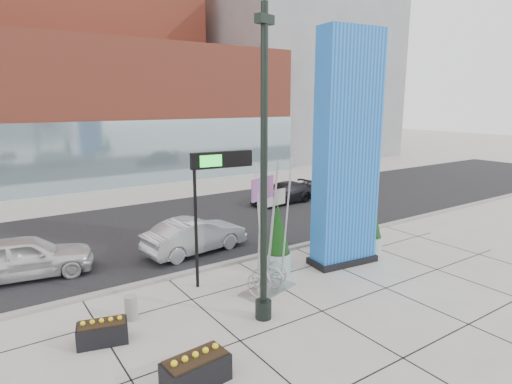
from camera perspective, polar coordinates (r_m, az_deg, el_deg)
ground at (r=14.02m, az=2.81°, el=-15.08°), size 160.00×160.00×0.00m
street_asphalt at (r=22.26m, az=-12.89°, el=-4.97°), size 80.00×12.00×0.02m
curb_edge at (r=17.08m, az=-5.39°, el=-9.80°), size 80.00×0.30×0.12m
tower_podium at (r=37.94m, az=-21.42°, el=9.82°), size 34.00×10.00×11.00m
tower_glass_front at (r=33.50m, az=-19.17°, el=4.65°), size 34.00×0.60×5.00m
building_grey_parking at (r=53.78m, az=4.67°, el=14.71°), size 20.00×18.00×18.00m
blue_pylon at (r=16.82m, az=12.02°, el=4.85°), size 2.83×1.49×9.04m
lamp_post at (r=12.11m, az=1.05°, el=-1.04°), size 0.60×0.49×8.92m
public_art_sculpture at (r=14.67m, az=1.61°, el=-8.74°), size 2.19×1.51×4.54m
concrete_bollard at (r=13.69m, az=-16.32°, el=-14.57°), size 0.38×0.38×0.73m
overhead_street_sign at (r=14.72m, az=-5.41°, el=2.80°), size 2.23×0.46×4.71m
round_planter_east at (r=18.88m, az=14.99°, el=-4.26°), size 1.04×1.04×2.61m
round_planter_mid at (r=18.03m, az=12.41°, el=-5.20°), size 0.96×0.96×2.41m
round_planter_west at (r=16.31m, az=2.87°, el=-6.34°), size 1.06×1.06×2.66m
box_planter_north at (r=12.75m, az=-19.80°, el=-17.11°), size 1.42×0.96×0.72m
box_planter_south at (r=10.66m, az=-8.02°, el=-22.36°), size 1.57×0.88×0.83m
car_white_west at (r=17.94m, az=-28.37°, el=-7.67°), size 4.89×2.64×1.58m
car_silver_mid at (r=18.58m, az=-8.09°, el=-5.79°), size 4.70×2.18×1.49m
car_dark_east at (r=27.34m, az=3.60°, el=-0.16°), size 4.57×2.06×1.30m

